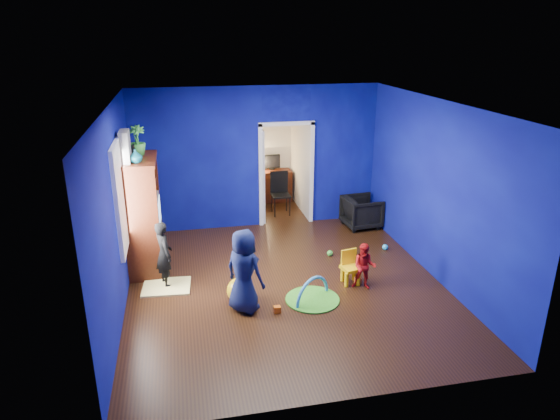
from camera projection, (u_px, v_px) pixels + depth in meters
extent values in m
cube|color=black|center=(286.00, 285.00, 8.10)|extent=(5.00, 5.50, 0.01)
cube|color=white|center=(287.00, 105.00, 7.12)|extent=(5.00, 5.50, 0.01)
cube|color=#090967|center=(257.00, 158.00, 10.14)|extent=(5.00, 0.02, 2.90)
cube|color=#090967|center=(344.00, 286.00, 5.08)|extent=(5.00, 0.02, 2.90)
cube|color=#090967|center=(116.00, 212.00, 7.14)|extent=(0.02, 5.50, 2.90)
cube|color=#090967|center=(437.00, 191.00, 8.09)|extent=(0.02, 5.50, 2.90)
imported|color=black|center=(362.00, 212.00, 10.42)|extent=(0.78, 0.77, 0.66)
imported|color=black|center=(164.00, 254.00, 7.94)|extent=(0.38, 0.46, 1.09)
imported|color=#101B3D|center=(244.00, 271.00, 7.19)|extent=(0.72, 0.72, 1.27)
imported|color=red|center=(364.00, 267.00, 7.89)|extent=(0.46, 0.42, 0.76)
imported|color=#0C5B67|center=(136.00, 156.00, 7.74)|extent=(0.26, 0.26, 0.21)
imported|color=green|center=(137.00, 140.00, 8.17)|extent=(0.29, 0.29, 0.49)
cube|color=#42100B|center=(143.00, 215.00, 8.38)|extent=(0.58, 1.14, 1.96)
cube|color=silver|center=(145.00, 213.00, 8.38)|extent=(0.46, 0.70, 0.54)
cube|color=#F2E07A|center=(167.00, 287.00, 8.03)|extent=(0.79, 0.66, 0.03)
sphere|color=yellow|center=(239.00, 290.00, 7.56)|extent=(0.38, 0.38, 0.38)
cube|color=yellow|center=(351.00, 269.00, 8.09)|extent=(0.33, 0.33, 0.50)
cylinder|color=green|center=(312.00, 299.00, 7.66)|extent=(0.83, 0.83, 0.02)
torus|color=#3F8CD8|center=(312.00, 299.00, 7.65)|extent=(0.64, 0.47, 0.75)
cube|color=white|center=(119.00, 198.00, 7.43)|extent=(0.03, 0.95, 1.55)
cube|color=slate|center=(131.00, 205.00, 8.06)|extent=(0.14, 0.42, 2.40)
cube|color=white|center=(286.00, 176.00, 10.39)|extent=(1.16, 0.10, 2.10)
cube|color=#3D140A|center=(273.00, 186.00, 12.01)|extent=(0.88, 0.44, 0.75)
cube|color=black|center=(272.00, 161.00, 11.93)|extent=(0.40, 0.05, 0.32)
sphere|color=#FFD88C|center=(261.00, 163.00, 11.83)|extent=(0.14, 0.14, 0.14)
cube|color=black|center=(281.00, 194.00, 11.10)|extent=(0.40, 0.40, 0.92)
cube|color=white|center=(271.00, 117.00, 11.56)|extent=(0.88, 0.24, 0.04)
cube|color=#D15222|center=(358.00, 281.00, 8.15)|extent=(0.10, 0.08, 0.10)
sphere|color=#29B1E9|center=(385.00, 247.00, 9.40)|extent=(0.11, 0.11, 0.11)
cube|color=orange|center=(277.00, 309.00, 7.31)|extent=(0.10, 0.08, 0.10)
sphere|color=green|center=(330.00, 253.00, 9.15)|extent=(0.11, 0.11, 0.11)
cube|color=#CE4DC3|center=(352.00, 261.00, 8.86)|extent=(0.10, 0.08, 0.10)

